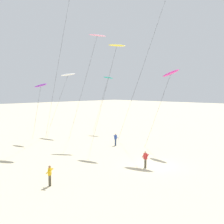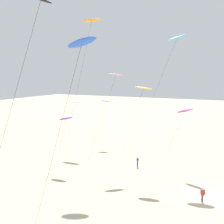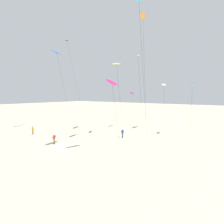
{
  "view_description": "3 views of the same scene",
  "coord_description": "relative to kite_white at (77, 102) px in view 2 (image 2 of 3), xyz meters",
  "views": [
    {
      "loc": [
        -24.3,
        -17.79,
        7.71
      ],
      "look_at": [
        2.99,
        8.81,
        4.78
      ],
      "focal_mm": 48.29,
      "sensor_mm": 36.0,
      "label": 1
    },
    {
      "loc": [
        -26.28,
        0.68,
        14.71
      ],
      "look_at": [
        1.76,
        13.43,
        9.64
      ],
      "focal_mm": 32.51,
      "sensor_mm": 36.0,
      "label": 2
    },
    {
      "loc": [
        23.7,
        -18.24,
        8.08
      ],
      "look_at": [
        2.33,
        10.65,
        4.59
      ],
      "focal_mm": 30.21,
      "sensor_mm": 36.0,
      "label": 3
    }
  ],
  "objects": [
    {
      "name": "ground_plane",
      "position": [
        -7.42,
        -23.7,
        -10.1
      ],
      "size": [
        260.0,
        260.0,
        0.0
      ],
      "primitive_type": "plane",
      "color": "beige"
    },
    {
      "name": "kite_white",
      "position": [
        0.0,
        0.0,
        0.0
      ],
      "size": [
        1.87,
        6.11,
        10.45
      ],
      "color": "white",
      "rests_on": "ground"
    },
    {
      "name": "kite_purple",
      "position": [
        -6.94,
        -2.46,
        -1.93
      ],
      "size": [
        1.3,
        3.08,
        8.61
      ],
      "color": "purple",
      "rests_on": "ground"
    },
    {
      "name": "kite_orange",
      "position": [
        -2.88,
        -5.23,
        13.9
      ],
      "size": [
        2.65,
        7.14,
        24.55
      ],
      "color": "orange",
      "rests_on": "ground"
    },
    {
      "name": "kite_cyan",
      "position": [
        3.22,
        -18.24,
        11.33
      ],
      "size": [
        3.2,
        9.26,
        22.26
      ],
      "color": "#33BFE0",
      "rests_on": "ground"
    },
    {
      "name": "kite_blue",
      "position": [
        -19.95,
        -14.16,
        7.18
      ],
      "size": [
        1.86,
        6.47,
        17.99
      ],
      "color": "blue",
      "rests_on": "ground"
    },
    {
      "name": "kite_teal",
      "position": [
        6.88,
        -2.82,
        -0.48
      ],
      "size": [
        1.32,
        4.16,
        10.05
      ],
      "color": "teal",
      "rests_on": "ground"
    },
    {
      "name": "kite_pink",
      "position": [
        -1.7,
        -9.17,
        5.09
      ],
      "size": [
        2.32,
        6.36,
        15.7
      ],
      "color": "pink",
      "rests_on": "ground"
    },
    {
      "name": "kite_black",
      "position": [
        -20.44,
        -10.43,
        9.9
      ],
      "size": [
        2.76,
        8.64,
        21.29
      ],
      "color": "black",
      "rests_on": "ground"
    },
    {
      "name": "kite_magenta",
      "position": [
        0.36,
        -20.41,
        -0.48
      ],
      "size": [
        1.42,
        4.59,
        10.27
      ],
      "color": "#D8339E",
      "rests_on": "ground"
    },
    {
      "name": "kite_yellow",
      "position": [
        -3.11,
        -14.42,
        3.1
      ],
      "size": [
        1.57,
        5.24,
        13.61
      ],
      "color": "yellow",
      "rests_on": "ground"
    },
    {
      "name": "kite_flyer_nearest",
      "position": [
        -8.77,
        -23.67,
        -9.21
      ],
      "size": [
        0.54,
        0.57,
        1.67
      ],
      "color": "#4C4738",
      "rests_on": "ground"
    },
    {
      "name": "kite_flyer_furthest",
      "position": [
        -2.34,
        -13.52,
        -9.21
      ],
      "size": [
        0.57,
        0.54,
        1.67
      ],
      "color": "navy",
      "rests_on": "ground"
    }
  ]
}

